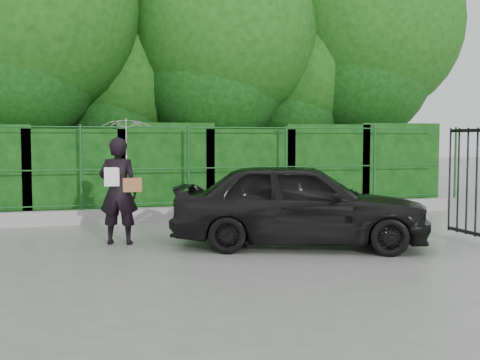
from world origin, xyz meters
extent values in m
plane|color=gray|center=(0.00, 0.00, 0.00)|extent=(80.00, 80.00, 0.00)
cube|color=#9E9E99|center=(0.00, 4.50, 0.15)|extent=(14.00, 0.25, 0.30)
cylinder|color=#17491C|center=(-1.90, 4.50, 1.20)|extent=(0.06, 0.06, 1.80)
cylinder|color=#17491C|center=(0.40, 4.50, 1.20)|extent=(0.06, 0.06, 1.80)
cylinder|color=#17491C|center=(2.70, 4.50, 1.20)|extent=(0.06, 0.06, 1.80)
cylinder|color=#17491C|center=(5.00, 4.50, 1.20)|extent=(0.06, 0.06, 1.80)
cylinder|color=#17491C|center=(7.30, 4.50, 1.20)|extent=(0.06, 0.06, 1.80)
cylinder|color=#17491C|center=(0.00, 4.50, 0.40)|extent=(13.60, 0.03, 0.03)
cylinder|color=#17491C|center=(0.00, 4.50, 1.15)|extent=(13.60, 0.03, 0.03)
cylinder|color=#17491C|center=(0.00, 4.50, 2.05)|extent=(13.60, 0.03, 0.03)
cube|color=black|center=(-2.00, 5.50, 1.01)|extent=(2.20, 1.20, 2.02)
cube|color=black|center=(0.00, 5.50, 1.08)|extent=(2.20, 1.20, 2.16)
cube|color=black|center=(2.00, 5.50, 1.01)|extent=(2.20, 1.20, 2.03)
cube|color=black|center=(4.00, 5.50, 1.08)|extent=(2.20, 1.20, 2.15)
cube|color=black|center=(6.00, 5.50, 1.10)|extent=(2.20, 1.20, 2.19)
cylinder|color=black|center=(-3.00, 7.20, 2.25)|extent=(0.36, 0.36, 4.50)
sphere|color=#14470F|center=(-3.00, 7.20, 4.95)|extent=(5.40, 5.40, 5.40)
cylinder|color=black|center=(-0.50, 8.50, 1.62)|extent=(0.36, 0.36, 3.25)
sphere|color=#14470F|center=(-0.50, 8.50, 3.58)|extent=(3.90, 3.90, 3.90)
cylinder|color=black|center=(2.00, 7.50, 2.12)|extent=(0.36, 0.36, 4.25)
sphere|color=#14470F|center=(2.00, 7.50, 4.68)|extent=(5.10, 5.10, 5.10)
cylinder|color=black|center=(4.50, 8.20, 1.75)|extent=(0.36, 0.36, 3.50)
sphere|color=#14470F|center=(4.50, 8.20, 3.85)|extent=(4.20, 4.20, 4.20)
cylinder|color=black|center=(6.50, 7.80, 2.38)|extent=(0.36, 0.36, 4.75)
sphere|color=#14470F|center=(6.50, 7.80, 5.23)|extent=(5.70, 5.70, 5.70)
cylinder|color=black|center=(4.60, 0.25, 1.05)|extent=(0.04, 0.04, 1.90)
cylinder|color=black|center=(4.60, 0.50, 1.05)|extent=(0.04, 0.04, 1.90)
cylinder|color=black|center=(4.60, 0.75, 1.05)|extent=(0.04, 0.04, 1.90)
cylinder|color=black|center=(4.60, 1.00, 1.05)|extent=(0.04, 0.04, 1.90)
imported|color=black|center=(-1.37, 1.86, 0.92)|extent=(0.78, 0.64, 1.83)
imported|color=#F9CFE9|center=(-1.22, 1.91, 1.79)|extent=(0.83, 0.85, 0.76)
cube|color=#935631|center=(-1.15, 1.78, 1.02)|extent=(0.32, 0.15, 0.24)
cube|color=white|center=(-1.49, 1.74, 1.17)|extent=(0.25, 0.02, 0.32)
imported|color=black|center=(1.51, 0.77, 0.72)|extent=(4.56, 3.14, 1.44)
camera|label=1|loc=(-2.32, -8.52, 1.82)|focal=45.00mm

